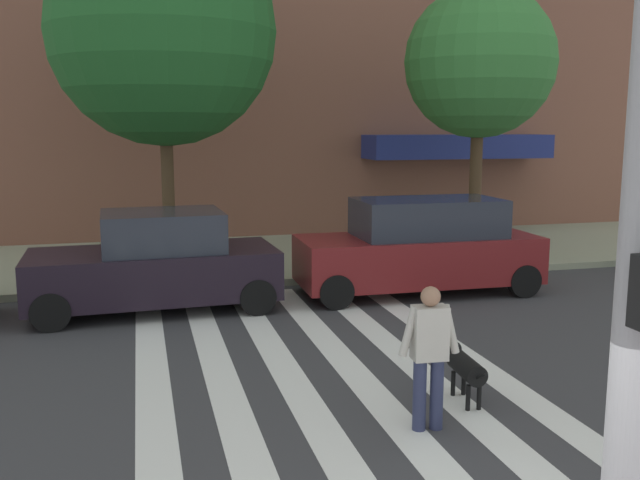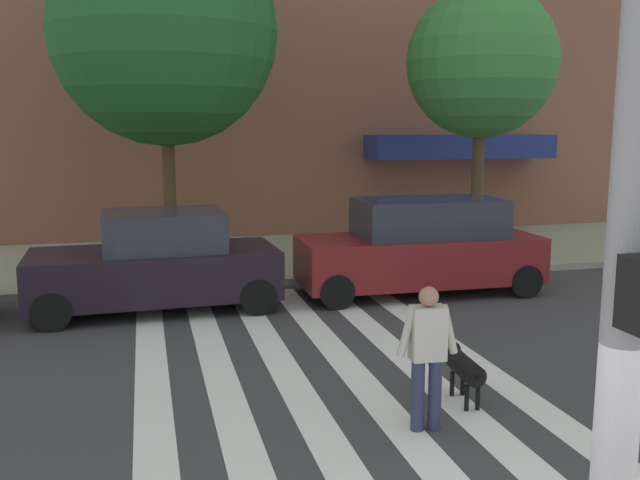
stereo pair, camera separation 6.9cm
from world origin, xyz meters
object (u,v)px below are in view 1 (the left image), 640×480
(parked_car_behind_first, at_px, (156,264))
(parked_car_third_in_line, at_px, (420,247))
(street_tree_middle, at_px, (480,63))
(dog_on_leash, at_px, (465,366))
(pedestrian_dog_walker, at_px, (429,350))
(street_tree_nearest, at_px, (163,32))

(parked_car_behind_first, distance_m, parked_car_third_in_line, 5.20)
(street_tree_middle, height_order, dog_on_leash, street_tree_middle)
(parked_car_third_in_line, xyz_separation_m, dog_on_leash, (-1.67, -5.40, -0.50))
(pedestrian_dog_walker, xyz_separation_m, dog_on_leash, (0.76, 0.64, -0.48))
(parked_car_third_in_line, height_order, dog_on_leash, parked_car_third_in_line)
(parked_car_behind_first, xyz_separation_m, pedestrian_dog_walker, (2.77, -6.04, 0.06))
(street_tree_nearest, distance_m, dog_on_leash, 10.05)
(street_tree_nearest, relative_size, street_tree_middle, 1.17)
(pedestrian_dog_walker, bearing_deg, parked_car_third_in_line, 68.06)
(pedestrian_dog_walker, bearing_deg, dog_on_leash, 40.10)
(parked_car_behind_first, distance_m, street_tree_middle, 9.05)
(parked_car_behind_first, xyz_separation_m, street_tree_middle, (7.71, 2.60, 3.97))
(street_tree_nearest, bearing_deg, parked_car_behind_first, -97.61)
(parked_car_behind_first, xyz_separation_m, street_tree_nearest, (0.37, 2.80, 4.47))
(parked_car_behind_first, bearing_deg, street_tree_middle, 18.62)
(parked_car_behind_first, distance_m, pedestrian_dog_walker, 6.65)
(street_tree_middle, height_order, pedestrian_dog_walker, street_tree_middle)
(parked_car_behind_first, xyz_separation_m, dog_on_leash, (3.53, -5.40, -0.42))
(street_tree_middle, bearing_deg, parked_car_third_in_line, -133.94)
(street_tree_nearest, bearing_deg, pedestrian_dog_walker, -74.83)
(street_tree_middle, bearing_deg, parked_car_behind_first, -161.38)
(street_tree_middle, distance_m, dog_on_leash, 10.03)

